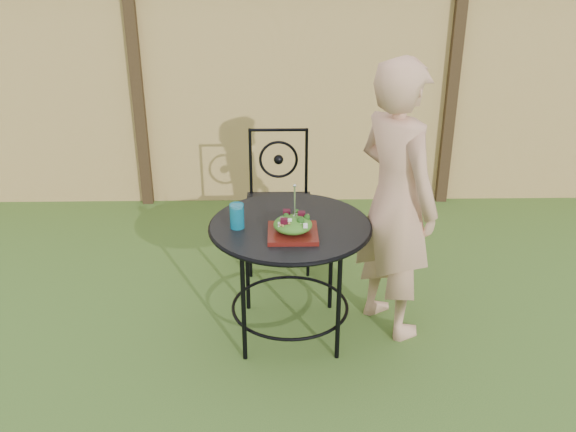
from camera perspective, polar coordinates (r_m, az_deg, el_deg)
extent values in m
plane|color=#274C18|center=(3.84, 1.57, -11.52)|extent=(60.00, 60.00, 0.00)
cube|color=#E4BD70|center=(5.47, 0.65, 10.24)|extent=(8.00, 0.05, 1.80)
cube|color=black|center=(5.52, -13.16, 10.29)|extent=(0.09, 0.09, 1.90)
cube|color=black|center=(5.60, 14.32, 10.36)|extent=(0.09, 0.09, 1.90)
cylinder|color=black|center=(3.61, 0.20, -0.84)|extent=(0.90, 0.90, 0.02)
torus|color=black|center=(3.61, 0.20, -0.92)|extent=(0.92, 0.92, 0.02)
torus|color=black|center=(3.87, 0.18, -8.00)|extent=(0.70, 0.70, 0.02)
cylinder|color=black|center=(4.02, 3.85, -3.85)|extent=(0.03, 0.03, 0.71)
cylinder|color=black|center=(4.01, -3.65, -3.91)|extent=(0.03, 0.03, 0.71)
cylinder|color=black|center=(3.56, -3.98, -7.97)|extent=(0.03, 0.03, 0.71)
cylinder|color=black|center=(3.57, 4.52, -7.88)|extent=(0.03, 0.03, 0.71)
cube|color=black|center=(4.50, -0.81, 0.90)|extent=(0.46, 0.46, 0.03)
cylinder|color=black|center=(4.53, -0.87, 7.66)|extent=(0.42, 0.02, 0.02)
torus|color=black|center=(4.60, -0.85, 5.04)|extent=(0.28, 0.02, 0.28)
cylinder|color=black|center=(4.43, -3.37, -2.91)|extent=(0.02, 0.02, 0.44)
cylinder|color=black|center=(4.43, 1.81, -2.87)|extent=(0.02, 0.02, 0.44)
cylinder|color=black|center=(4.79, -3.21, -0.68)|extent=(0.02, 0.02, 0.44)
cylinder|color=black|center=(4.79, 1.58, -0.64)|extent=(0.02, 0.02, 0.44)
cylinder|color=black|center=(4.61, -3.34, 4.78)|extent=(0.02, 0.02, 0.50)
cylinder|color=black|center=(4.61, 1.65, 4.82)|extent=(0.02, 0.02, 0.50)
imported|color=tan|center=(3.70, 9.57, 1.33)|extent=(0.65, 0.72, 1.65)
cube|color=#431609|center=(3.47, 0.42, -1.53)|extent=(0.27, 0.27, 0.02)
ellipsoid|color=#235614|center=(3.45, 0.43, -0.76)|extent=(0.21, 0.21, 0.08)
cylinder|color=silver|center=(3.39, 0.60, 1.22)|extent=(0.01, 0.01, 0.18)
cylinder|color=#0B6A88|center=(3.54, -4.56, 0.00)|extent=(0.08, 0.08, 0.14)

